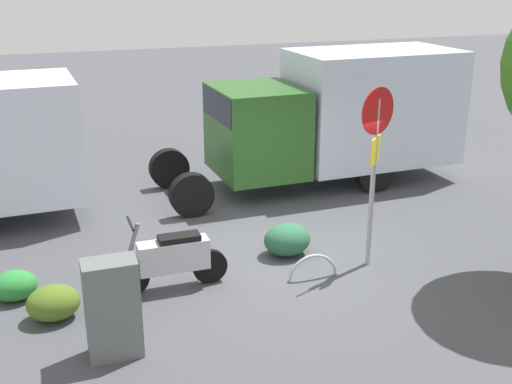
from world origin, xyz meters
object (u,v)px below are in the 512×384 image
stop_sign (375,150)px  bike_rack_hoop (313,278)px  motorcycle (173,258)px  box_truck_near (336,113)px  utility_cabinet (113,309)px

stop_sign → bike_rack_hoop: size_ratio=3.56×
motorcycle → bike_rack_hoop: 2.30m
bike_rack_hoop → box_truck_near: bearing=-119.7°
stop_sign → bike_rack_hoop: stop_sign is taller
motorcycle → stop_sign: 3.63m
motorcycle → utility_cabinet: utility_cabinet is taller
motorcycle → bike_rack_hoop: size_ratio=2.13×
box_truck_near → bike_rack_hoop: (2.49, 4.36, -1.64)m
box_truck_near → stop_sign: 4.45m
stop_sign → box_truck_near: bearing=-108.4°
utility_cabinet → bike_rack_hoop: utility_cabinet is taller
box_truck_near → motorcycle: 6.23m
stop_sign → bike_rack_hoop: bearing=8.3°
utility_cabinet → bike_rack_hoop: size_ratio=1.58×
stop_sign → utility_cabinet: 4.77m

